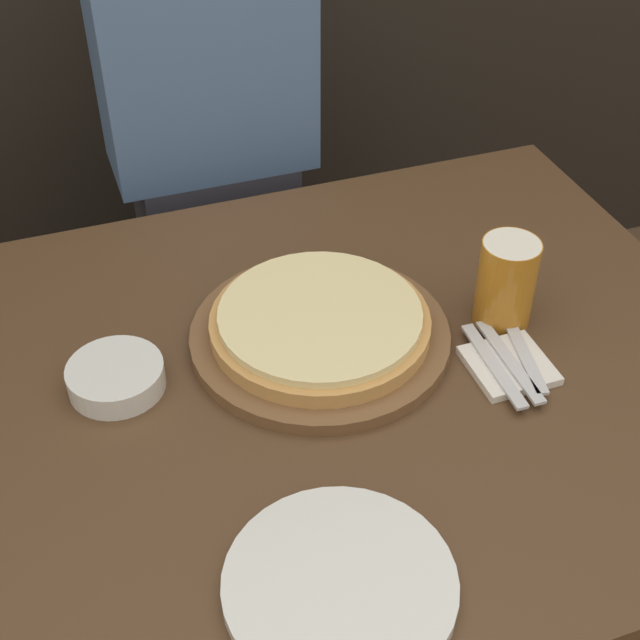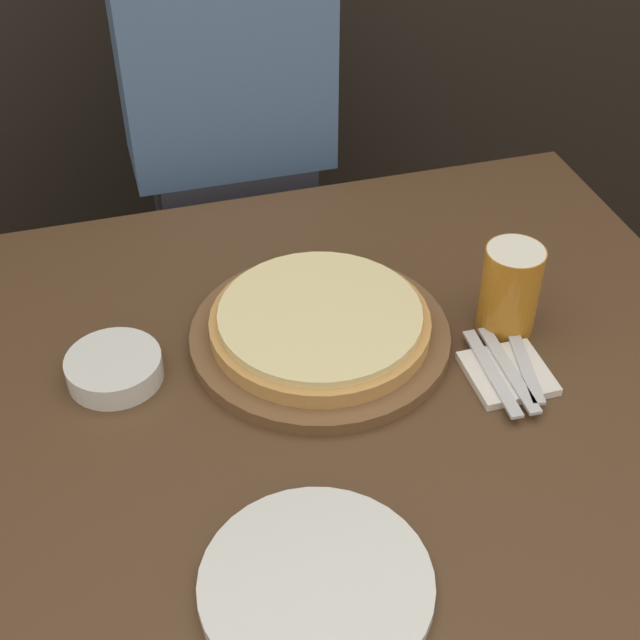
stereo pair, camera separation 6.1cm
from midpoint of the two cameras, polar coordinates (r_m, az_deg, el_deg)
dining_table at (r=1.51m, az=-1.83°, el=-13.80°), size 1.26×0.96×0.72m
pizza_on_board at (r=1.28m, az=-1.36°, el=-0.54°), size 0.38×0.38×0.06m
beer_glass at (r=1.31m, az=10.56°, el=2.56°), size 0.09×0.09×0.14m
dinner_plate at (r=1.01m, az=-0.52°, el=-16.63°), size 0.26×0.26×0.02m
side_bowl at (r=1.25m, az=-14.29°, el=-3.58°), size 0.13×0.13×0.04m
napkin_stack at (r=1.27m, az=10.65°, el=-2.90°), size 0.11×0.11×0.01m
fork at (r=1.25m, az=9.68°, el=-2.89°), size 0.02×0.18×0.00m
dinner_knife at (r=1.26m, az=10.69°, el=-2.62°), size 0.02×0.18×0.00m
spoon at (r=1.27m, az=11.69°, el=-2.36°), size 0.05×0.15×0.00m
diner_person at (r=1.81m, az=-7.74°, el=8.29°), size 0.38×0.20×1.31m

